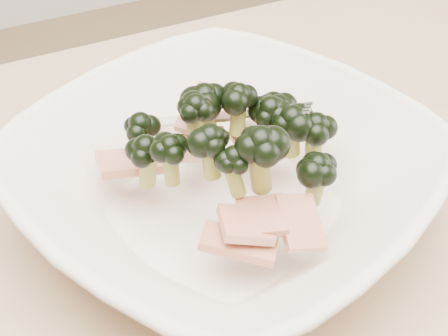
{
  "coord_description": "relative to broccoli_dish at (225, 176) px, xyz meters",
  "views": [
    {
      "loc": [
        -0.08,
        -0.25,
        1.11
      ],
      "look_at": [
        0.08,
        0.08,
        0.8
      ],
      "focal_mm": 50.0,
      "sensor_mm": 36.0,
      "label": 1
    }
  ],
  "objects": [
    {
      "name": "broccoli_dish",
      "position": [
        0.0,
        0.0,
        0.0
      ],
      "size": [
        0.41,
        0.41,
        0.12
      ],
      "color": "beige",
      "rests_on": "dining_table"
    }
  ]
}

